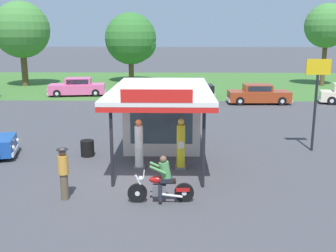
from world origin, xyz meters
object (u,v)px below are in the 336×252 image
(gas_pump_nearside, at_px, (139,146))
(spare_tire_stack, at_px, (87,148))
(roadside_pole_sign, at_px, (317,88))
(gas_pump_offside, at_px, (181,146))
(parked_car_back_row_left, at_px, (259,95))
(bystander_standing_back_lot, at_px, (64,172))
(parked_car_back_row_centre_left, at_px, (77,87))
(parked_car_back_row_centre, at_px, (185,88))
(motorcycle_with_rider, at_px, (162,183))

(gas_pump_nearside, xyz_separation_m, spare_tire_stack, (-2.48, 1.65, -0.58))
(gas_pump_nearside, height_order, roadside_pole_sign, roadside_pole_sign)
(spare_tire_stack, bearing_deg, gas_pump_offside, -21.59)
(parked_car_back_row_left, distance_m, roadside_pole_sign, 13.14)
(gas_pump_nearside, distance_m, bystander_standing_back_lot, 3.85)
(parked_car_back_row_centre_left, height_order, parked_car_back_row_centre, parked_car_back_row_centre_left)
(gas_pump_offside, height_order, parked_car_back_row_centre_left, gas_pump_offside)
(gas_pump_nearside, relative_size, motorcycle_with_rider, 0.95)
(bystander_standing_back_lot, xyz_separation_m, spare_tire_stack, (-0.30, 4.82, -0.59))
(motorcycle_with_rider, bearing_deg, gas_pump_offside, 79.12)
(gas_pump_nearside, bearing_deg, bystander_standing_back_lot, -124.63)
(parked_car_back_row_left, bearing_deg, gas_pump_offside, -111.67)
(parked_car_back_row_centre_left, distance_m, parked_car_back_row_left, 15.65)
(gas_pump_nearside, xyz_separation_m, gas_pump_offside, (1.69, 0.00, 0.03))
(roadside_pole_sign, xyz_separation_m, spare_tire_stack, (-10.37, -1.09, -2.59))
(parked_car_back_row_centre, bearing_deg, parked_car_back_row_centre_left, 178.13)
(gas_pump_nearside, xyz_separation_m, motorcycle_with_rider, (1.05, -3.32, -0.29))
(parked_car_back_row_centre_left, relative_size, roadside_pole_sign, 1.22)
(bystander_standing_back_lot, bearing_deg, parked_car_back_row_centre_left, 102.64)
(parked_car_back_row_centre, bearing_deg, parked_car_back_row_left, -31.51)
(gas_pump_offside, relative_size, motorcycle_with_rider, 0.97)
(spare_tire_stack, bearing_deg, parked_car_back_row_centre, 74.87)
(motorcycle_with_rider, bearing_deg, parked_car_back_row_centre_left, 110.04)
(spare_tire_stack, bearing_deg, roadside_pole_sign, 5.99)
(parked_car_back_row_left, bearing_deg, spare_tire_stack, -126.55)
(parked_car_back_row_centre, xyz_separation_m, bystander_standing_back_lot, (-4.44, -22.33, 0.25))
(parked_car_back_row_left, distance_m, spare_tire_stack, 17.48)
(roadside_pole_sign, bearing_deg, gas_pump_offside, -156.15)
(gas_pump_offside, distance_m, motorcycle_with_rider, 3.40)
(parked_car_back_row_left, bearing_deg, bystander_standing_back_lot, -118.20)
(parked_car_back_row_centre, distance_m, parked_car_back_row_left, 6.65)
(gas_pump_nearside, distance_m, parked_car_back_row_centre, 19.30)
(motorcycle_with_rider, distance_m, parked_car_back_row_centre_left, 24.27)
(parked_car_back_row_left, xyz_separation_m, spare_tire_stack, (-10.41, -14.04, -0.34))
(motorcycle_with_rider, height_order, spare_tire_stack, motorcycle_with_rider)
(gas_pump_nearside, distance_m, gas_pump_offside, 1.69)
(motorcycle_with_rider, xyz_separation_m, spare_tire_stack, (-3.53, 4.97, -0.29))
(bystander_standing_back_lot, bearing_deg, roadside_pole_sign, 30.38)
(gas_pump_offside, relative_size, parked_car_back_row_centre_left, 0.40)
(roadside_pole_sign, distance_m, spare_tire_stack, 10.74)
(gas_pump_nearside, relative_size, spare_tire_stack, 2.85)
(parked_car_back_row_left, height_order, spare_tire_stack, parked_car_back_row_left)
(parked_car_back_row_centre_left, relative_size, bystander_standing_back_lot, 2.95)
(gas_pump_offside, xyz_separation_m, parked_car_back_row_left, (6.23, 15.69, -0.26))
(motorcycle_with_rider, distance_m, spare_tire_stack, 6.11)
(parked_car_back_row_centre, distance_m, bystander_standing_back_lot, 22.77)
(gas_pump_nearside, height_order, motorcycle_with_rider, gas_pump_nearside)
(gas_pump_nearside, bearing_deg, roadside_pole_sign, 19.15)
(parked_car_back_row_centre, bearing_deg, roadside_pole_sign, -71.06)
(gas_pump_nearside, distance_m, parked_car_back_row_left, 17.58)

